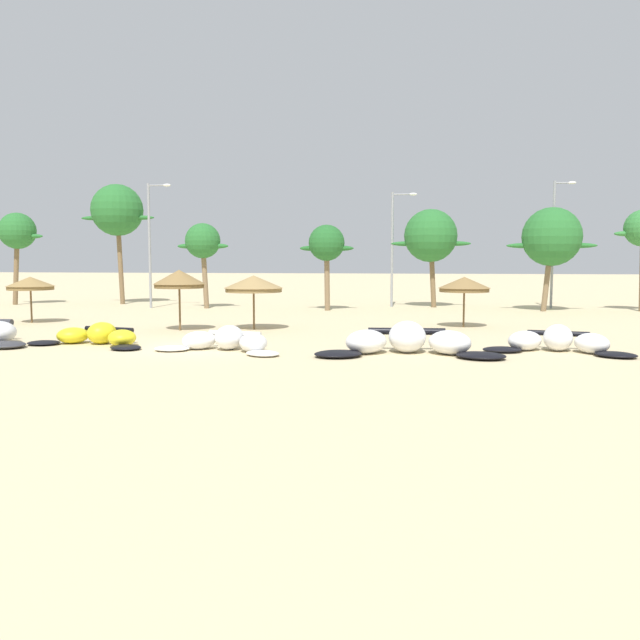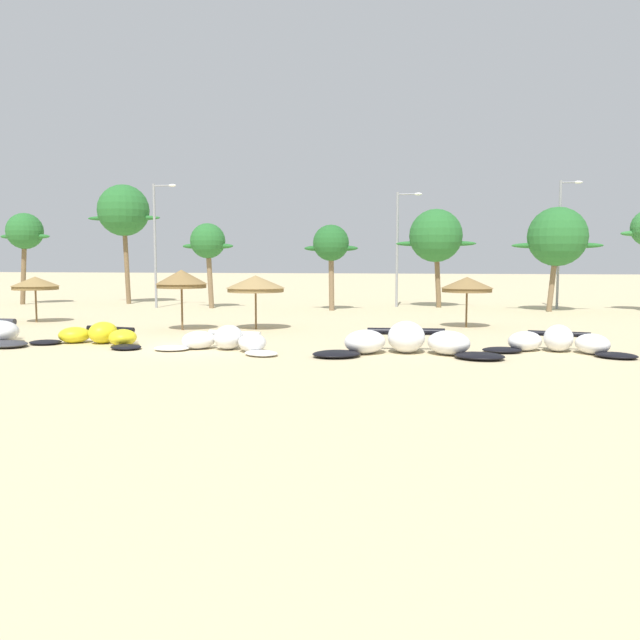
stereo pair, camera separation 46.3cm
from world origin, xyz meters
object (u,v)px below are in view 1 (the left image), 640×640
palm_right_of_gap (552,237)px  lamppost_west_center (394,243)px  kite_right_of_center (558,342)px  beach_umbrella_outermost (464,284)px  kite_left (97,336)px  palm_center_left (327,244)px  palm_left_of_gap (203,242)px  beach_umbrella_middle (179,279)px  beach_umbrella_near_van (30,283)px  lamppost_east_center (555,238)px  palm_leftmost (17,232)px  palm_left (117,211)px  lamppost_west (151,239)px  kite_left_of_center (226,341)px  kite_center (408,342)px  palm_center_right (431,236)px  beach_umbrella_near_palms (254,284)px

palm_right_of_gap → lamppost_west_center: bearing=165.9°
kite_right_of_center → beach_umbrella_outermost: size_ratio=2.10×
kite_left → palm_center_left: (6.99, 19.26, 4.16)m
palm_left_of_gap → palm_center_left: 9.03m
beach_umbrella_middle → lamppost_west_center: (9.96, 17.64, 2.15)m
lamppost_west_center → beach_umbrella_near_van: bearing=-142.3°
palm_center_left → lamppost_east_center: 16.25m
kite_left → palm_leftmost: (-17.14, 21.40, 5.20)m
lamppost_east_center → palm_center_left: bearing=-165.5°
kite_right_of_center → palm_left: palm_left is taller
palm_left → lamppost_west: palm_left is taller
palm_left_of_gap → kite_left_of_center: bearing=-69.6°
kite_center → palm_left: size_ratio=0.78×
kite_center → palm_left_of_gap: size_ratio=1.19×
kite_center → lamppost_west: lamppost_west is taller
beach_umbrella_near_van → beach_umbrella_outermost: (23.57, 1.02, 0.04)m
lamppost_west → beach_umbrella_near_van: bearing=-101.5°
kite_left_of_center → lamppost_west_center: size_ratio=0.65×
kite_right_of_center → beach_umbrella_middle: bearing=163.1°
palm_leftmost → palm_left: size_ratio=0.76×
kite_left → palm_left_of_gap: size_ratio=0.92×
palm_center_right → lamppost_west: lamppost_west is taller
lamppost_west → lamppost_west_center: 17.54m
beach_umbrella_outermost → palm_left: bearing=151.1°
beach_umbrella_near_palms → palm_right_of_gap: 22.19m
kite_center → beach_umbrella_middle: bearing=150.1°
kite_center → palm_left_of_gap: (-14.77, 20.80, 4.24)m
kite_right_of_center → lamppost_west: (-24.17, 19.18, 4.57)m
palm_leftmost → lamppost_west_center: bearing=3.9°
kite_right_of_center → beach_umbrella_near_palms: (-13.45, 6.11, 1.91)m
kite_left_of_center → lamppost_west: lamppost_west is taller
beach_umbrella_middle → palm_left_of_gap: palm_left_of_gap is taller
kite_left → kite_center: (12.76, -0.78, 0.11)m
beach_umbrella_middle → palm_center_right: 21.80m
palm_left_of_gap → palm_right_of_gap: palm_right_of_gap is taller
palm_leftmost → palm_left: 7.65m
palm_center_left → palm_center_right: (7.07, 4.07, 0.65)m
beach_umbrella_outermost → lamppost_west_center: 14.84m
beach_umbrella_near_van → palm_left_of_gap: size_ratio=0.43×
beach_umbrella_outermost → palm_left: size_ratio=0.29×
kite_right_of_center → lamppost_west_center: 24.23m
palm_center_left → lamppost_east_center: bearing=14.5°
beach_umbrella_middle → palm_leftmost: (-18.62, 15.69, 2.99)m
palm_right_of_gap → lamppost_east_center: size_ratio=0.78×
beach_umbrella_middle → palm_center_right: bearing=54.5°
beach_umbrella_near_palms → palm_right_of_gap: bearing=39.5°
kite_center → lamppost_west: bearing=132.0°
palm_leftmost → palm_right_of_gap: palm_leftmost is taller
kite_left → kite_right_of_center: size_ratio=0.99×
kite_right_of_center → lamppost_west: bearing=141.6°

